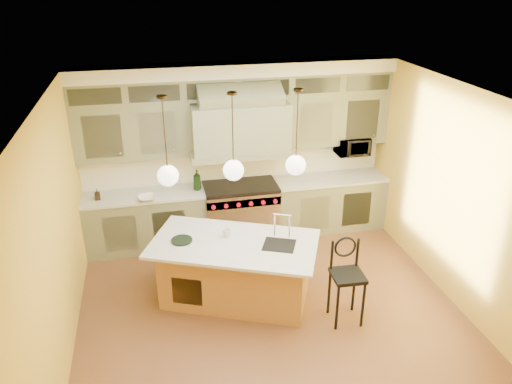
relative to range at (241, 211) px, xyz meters
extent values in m
plane|color=brown|center=(0.00, -2.14, -0.49)|extent=(5.00, 5.00, 0.00)
plane|color=white|center=(0.00, -2.14, 2.41)|extent=(5.00, 5.00, 0.00)
plane|color=gold|center=(0.00, 0.36, 0.96)|extent=(5.00, 0.00, 5.00)
plane|color=gold|center=(0.00, -4.64, 0.96)|extent=(5.00, 0.00, 5.00)
plane|color=gold|center=(-2.50, -2.14, 0.96)|extent=(0.00, 5.00, 5.00)
plane|color=gold|center=(2.50, -2.14, 0.96)|extent=(0.00, 5.00, 5.00)
cube|color=gray|center=(-1.55, 0.03, -0.04)|extent=(1.90, 0.65, 0.90)
cube|color=gray|center=(1.55, 0.03, -0.04)|extent=(1.90, 0.65, 0.90)
cube|color=silver|center=(-1.55, 0.03, 0.43)|extent=(1.90, 0.68, 0.04)
cube|color=silver|center=(1.55, 0.03, 0.43)|extent=(1.90, 0.68, 0.04)
cube|color=white|center=(0.00, 0.34, 0.73)|extent=(5.00, 0.04, 0.56)
cube|color=gray|center=(-1.62, 0.18, 1.44)|extent=(1.75, 0.35, 0.85)
cube|color=gray|center=(1.62, 0.18, 1.44)|extent=(1.75, 0.35, 0.85)
cube|color=gray|center=(0.00, 0.01, 1.46)|extent=(1.50, 0.70, 0.75)
cube|color=#737455|center=(0.00, 0.01, 1.06)|extent=(1.60, 0.76, 0.10)
cube|color=#333833|center=(0.00, 0.18, 2.04)|extent=(5.00, 0.35, 0.35)
cube|color=white|center=(0.00, 0.16, 2.31)|extent=(5.00, 0.47, 0.20)
cube|color=silver|center=(0.00, 0.01, -0.04)|extent=(1.20, 0.70, 0.90)
cube|color=black|center=(0.00, 0.01, 0.44)|extent=(1.20, 0.70, 0.06)
cube|color=silver|center=(0.00, -0.31, 0.29)|extent=(1.20, 0.06, 0.14)
cube|color=#AA6C3C|center=(-0.40, -1.69, -0.05)|extent=(2.11, 1.60, 0.88)
cube|color=silver|center=(-0.42, -1.74, 0.41)|extent=(2.44, 1.93, 0.04)
cube|color=black|center=(0.14, -1.93, 0.41)|extent=(0.52, 0.50, 0.05)
cylinder|color=black|center=(0.72, -2.60, -0.16)|extent=(0.04, 0.04, 0.66)
cylinder|color=black|center=(1.06, -2.62, -0.16)|extent=(0.04, 0.04, 0.66)
cylinder|color=black|center=(0.74, -2.27, -0.16)|extent=(0.04, 0.04, 0.66)
cylinder|color=black|center=(1.08, -2.28, -0.16)|extent=(0.04, 0.04, 0.66)
cube|color=black|center=(0.90, -2.44, 0.19)|extent=(0.42, 0.42, 0.05)
torus|color=black|center=(0.91, -2.28, 0.51)|extent=(0.29, 0.04, 0.29)
imported|color=black|center=(1.95, 0.11, 0.96)|extent=(0.54, 0.37, 0.30)
imported|color=black|center=(-0.70, 0.01, 0.62)|extent=(0.15, 0.15, 0.34)
imported|color=black|center=(-2.24, -0.03, 0.54)|extent=(0.08, 0.08, 0.17)
imported|color=white|center=(-1.49, -0.22, 0.49)|extent=(0.31, 0.31, 0.07)
imported|color=silver|center=(-0.49, -1.56, 0.49)|extent=(0.12, 0.12, 0.11)
cylinder|color=#2D2319|center=(-1.20, -1.69, 2.39)|extent=(0.12, 0.12, 0.03)
cylinder|color=#2D2319|center=(-1.20, -1.69, 1.95)|extent=(0.02, 0.02, 0.93)
sphere|color=white|center=(-1.20, -1.69, 1.43)|extent=(0.26, 0.26, 0.26)
cylinder|color=#2D2319|center=(-0.40, -1.69, 2.39)|extent=(0.12, 0.12, 0.03)
cylinder|color=#2D2319|center=(-0.40, -1.69, 1.95)|extent=(0.02, 0.02, 0.93)
sphere|color=white|center=(-0.40, -1.69, 1.43)|extent=(0.26, 0.26, 0.26)
cylinder|color=#2D2319|center=(0.40, -1.69, 2.39)|extent=(0.12, 0.12, 0.03)
cylinder|color=#2D2319|center=(0.40, -1.69, 1.95)|extent=(0.02, 0.02, 0.93)
sphere|color=white|center=(0.40, -1.69, 1.43)|extent=(0.26, 0.26, 0.26)
camera|label=1|loc=(-1.37, -7.32, 3.74)|focal=35.00mm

